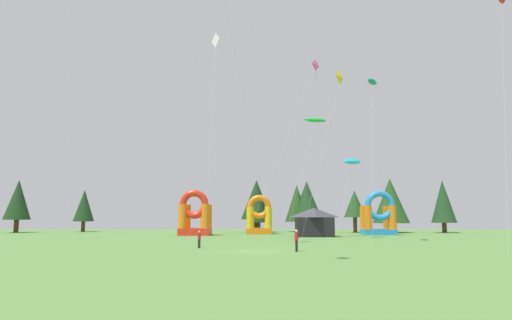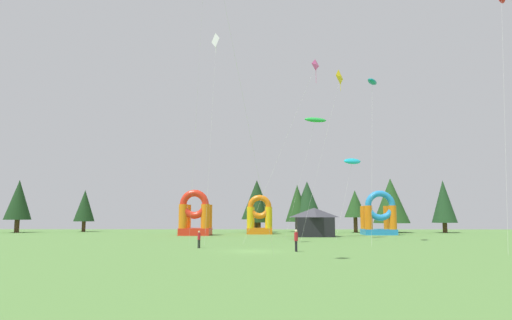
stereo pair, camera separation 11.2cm
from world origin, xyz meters
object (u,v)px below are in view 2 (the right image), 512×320
(kite_teal_parafoil, at_px, (372,82))
(kite_green_parafoil, at_px, (315,120))
(inflatable_yellow_castle, at_px, (260,220))
(festival_tent, at_px, (314,222))
(kite_yellow_diamond, at_px, (341,78))
(person_left_edge, at_px, (296,238))
(kite_cyan_parafoil, at_px, (352,161))
(inflatable_red_slide, at_px, (379,218))
(kite_pink_diamond, at_px, (316,67))
(kite_white_diamond, at_px, (217,42))
(person_far_side, at_px, (199,238))
(inflatable_orange_dome, at_px, (195,218))

(kite_teal_parafoil, relative_size, kite_green_parafoil, 1.12)
(inflatable_yellow_castle, relative_size, festival_tent, 1.21)
(festival_tent, bearing_deg, kite_teal_parafoil, -70.03)
(kite_yellow_diamond, distance_m, person_left_edge, 23.64)
(kite_yellow_diamond, height_order, kite_cyan_parafoil, kite_yellow_diamond)
(kite_yellow_diamond, bearing_deg, kite_teal_parafoil, -23.28)
(inflatable_red_slide, bearing_deg, person_left_edge, -115.20)
(kite_green_parafoil, bearing_deg, kite_pink_diamond, -96.33)
(kite_white_diamond, bearing_deg, kite_cyan_parafoil, 29.29)
(kite_cyan_parafoil, relative_size, kite_green_parafoil, 0.65)
(kite_white_diamond, xyz_separation_m, person_left_edge, (8.13, -12.24, -21.98))
(kite_pink_diamond, distance_m, kite_white_diamond, 11.96)
(kite_pink_diamond, bearing_deg, kite_yellow_diamond, 43.09)
(person_left_edge, bearing_deg, kite_white_diamond, 11.80)
(festival_tent, bearing_deg, person_left_edge, -99.66)
(kite_teal_parafoil, relative_size, kite_pink_diamond, 0.93)
(kite_yellow_diamond, bearing_deg, kite_green_parafoil, 100.75)
(person_far_side, relative_size, festival_tent, 0.30)
(kite_yellow_diamond, height_order, kite_pink_diamond, kite_pink_diamond)
(kite_teal_parafoil, distance_m, kite_green_parafoil, 12.73)
(kite_green_parafoil, relative_size, kite_white_diamond, 0.70)
(festival_tent, bearing_deg, inflatable_red_slide, 27.42)
(inflatable_orange_dome, bearing_deg, kite_pink_diamond, -50.67)
(kite_teal_parafoil, bearing_deg, kite_green_parafoil, 114.54)
(kite_yellow_diamond, bearing_deg, inflatable_yellow_castle, 114.31)
(kite_yellow_diamond, distance_m, kite_white_diamond, 15.23)
(kite_yellow_diamond, bearing_deg, festival_tent, 98.46)
(kite_white_diamond, height_order, inflatable_orange_dome, kite_white_diamond)
(kite_green_parafoil, height_order, inflatable_orange_dome, kite_green_parafoil)
(kite_cyan_parafoil, distance_m, kite_pink_diamond, 15.87)
(kite_cyan_parafoil, bearing_deg, festival_tent, 134.20)
(person_far_side, bearing_deg, inflatable_red_slide, -169.61)
(kite_white_diamond, bearing_deg, person_far_side, -93.34)
(kite_yellow_diamond, relative_size, kite_teal_parafoil, 1.06)
(inflatable_orange_dome, height_order, inflatable_yellow_castle, inflatable_orange_dome)
(kite_cyan_parafoil, distance_m, person_far_side, 27.13)
(kite_cyan_parafoil, height_order, kite_pink_diamond, kite_pink_diamond)
(kite_pink_diamond, distance_m, inflatable_orange_dome, 30.65)
(inflatable_yellow_castle, bearing_deg, person_far_side, -99.44)
(kite_pink_diamond, relative_size, person_left_edge, 11.13)
(person_left_edge, bearing_deg, inflatable_yellow_castle, -16.42)
(inflatable_orange_dome, bearing_deg, kite_yellow_diamond, -40.38)
(kite_yellow_diamond, xyz_separation_m, kite_teal_parafoil, (3.32, -1.43, -0.92))
(kite_pink_diamond, height_order, kite_green_parafoil, kite_pink_diamond)
(person_far_side, distance_m, inflatable_orange_dome, 27.01)
(kite_green_parafoil, distance_m, person_far_side, 28.43)
(inflatable_orange_dome, bearing_deg, festival_tent, -11.52)
(inflatable_yellow_castle, bearing_deg, kite_yellow_diamond, -65.69)
(kite_yellow_diamond, relative_size, kite_white_diamond, 0.84)
(person_far_side, bearing_deg, festival_tent, -159.55)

